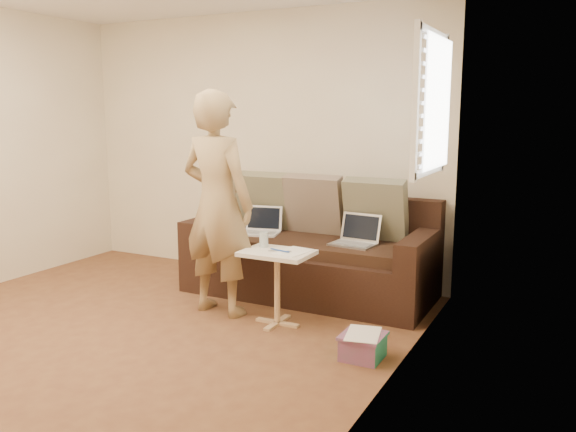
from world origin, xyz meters
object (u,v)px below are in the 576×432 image
object	(u,v)px
laptop_silver	(353,245)
sofa	(309,248)
person	(217,204)
laptop_white	(259,234)
striped_box	(363,346)
side_table	(277,288)
drinking_glass	(264,240)

from	to	relation	value
laptop_silver	sofa	bearing A→B (deg)	174.52
laptop_silver	person	xyz separation A→B (m)	(-0.91, -0.68, 0.39)
laptop_white	striped_box	bearing A→B (deg)	-49.59
side_table	drinking_glass	bearing A→B (deg)	154.41
laptop_white	side_table	xyz separation A→B (m)	(0.59, -0.76, -0.23)
laptop_white	side_table	world-z (taller)	laptop_white
laptop_silver	drinking_glass	bearing A→B (deg)	-121.79
laptop_silver	laptop_white	world-z (taller)	laptop_white
sofa	person	world-z (taller)	person
sofa	drinking_glass	xyz separation A→B (m)	(-0.05, -0.74, 0.22)
sofa	laptop_silver	bearing A→B (deg)	-11.64
sofa	laptop_white	bearing A→B (deg)	-173.52
laptop_silver	person	world-z (taller)	person
striped_box	laptop_white	bearing A→B (deg)	142.72
side_table	drinking_glass	xyz separation A→B (m)	(-0.16, 0.08, 0.35)
laptop_silver	drinking_glass	distance (m)	0.83
person	drinking_glass	world-z (taller)	person
sofa	laptop_silver	world-z (taller)	sofa
laptop_white	drinking_glass	size ratio (longest dim) A/B	2.91
laptop_white	drinking_glass	world-z (taller)	drinking_glass
sofa	person	distance (m)	1.02
sofa	laptop_white	world-z (taller)	sofa
sofa	drinking_glass	bearing A→B (deg)	-93.89
person	striped_box	size ratio (longest dim) A/B	6.49
person	laptop_white	bearing A→B (deg)	-83.02
side_table	laptop_white	bearing A→B (deg)	127.93
side_table	drinking_glass	size ratio (longest dim) A/B	4.89
sofa	side_table	bearing A→B (deg)	-82.38
laptop_white	person	world-z (taller)	person
sofa	drinking_glass	world-z (taller)	sofa
sofa	person	bearing A→B (deg)	-120.33
laptop_white	side_table	size ratio (longest dim) A/B	0.60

